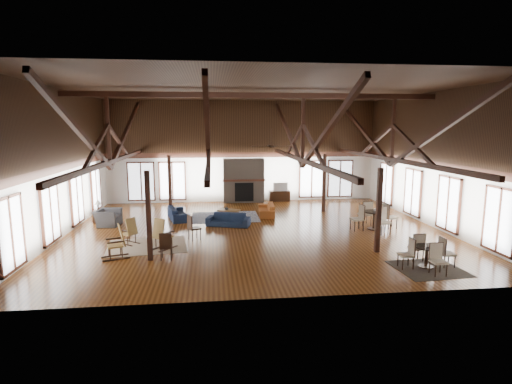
{
  "coord_description": "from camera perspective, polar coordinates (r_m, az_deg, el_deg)",
  "views": [
    {
      "loc": [
        -1.87,
        -16.81,
        4.48
      ],
      "look_at": [
        0.11,
        1.0,
        1.53
      ],
      "focal_mm": 28.0,
      "sensor_mm": 36.0,
      "label": 1
    }
  ],
  "objects": [
    {
      "name": "coffee_table",
      "position": [
        19.82,
        -3.9,
        -2.69
      ],
      "size": [
        1.19,
        0.89,
        0.41
      ],
      "rotation": [
        0.0,
        0.0,
        -0.38
      ],
      "color": "brown",
      "rests_on": "floor"
    },
    {
      "name": "cup_near",
      "position": [
        13.97,
        23.38,
        -6.94
      ],
      "size": [
        0.15,
        0.15,
        0.11
      ],
      "primitive_type": "imported",
      "rotation": [
        0.0,
        0.0,
        0.12
      ],
      "color": "#B2B2B2",
      "rests_on": "cafe_table_near"
    },
    {
      "name": "sofa_orange",
      "position": [
        20.42,
        1.49,
        -2.51
      ],
      "size": [
        2.01,
        0.93,
        0.57
      ],
      "primitive_type": "imported",
      "rotation": [
        0.0,
        0.0,
        -1.66
      ],
      "color": "brown",
      "rests_on": "floor"
    },
    {
      "name": "rocking_chair_b",
      "position": [
        15.11,
        -13.37,
        -5.96
      ],
      "size": [
        0.96,
        1.02,
        1.18
      ],
      "rotation": [
        0.0,
        0.0,
        -0.69
      ],
      "color": "olive",
      "rests_on": "floor"
    },
    {
      "name": "rocking_chair_c",
      "position": [
        14.58,
        -19.08,
        -6.82
      ],
      "size": [
        1.01,
        0.76,
        1.17
      ],
      "rotation": [
        0.0,
        0.0,
        1.91
      ],
      "color": "olive",
      "rests_on": "floor"
    },
    {
      "name": "rug_navy",
      "position": [
        20.04,
        -4.43,
        -3.58
      ],
      "size": [
        3.32,
        2.49,
        0.01
      ],
      "primitive_type": "cube",
      "rotation": [
        0.0,
        0.0,
        0.0
      ],
      "color": "#182345",
      "rests_on": "floor"
    },
    {
      "name": "wall_back",
      "position": [
        23.93,
        -1.86,
        5.8
      ],
      "size": [
        16.0,
        0.02,
        6.0
      ],
      "primitive_type": "cube",
      "color": "silver",
      "rests_on": "floor"
    },
    {
      "name": "television",
      "position": [
        24.18,
        3.45,
        0.76
      ],
      "size": [
        0.91,
        0.22,
        0.52
      ],
      "primitive_type": "imported",
      "rotation": [
        0.0,
        0.0,
        0.12
      ],
      "color": "#B2B2B2",
      "rests_on": "tv_console"
    },
    {
      "name": "post_grid",
      "position": [
        17.17,
        0.01,
        -0.56
      ],
      "size": [
        8.16,
        7.16,
        3.05
      ],
      "color": "black",
      "rests_on": "floor"
    },
    {
      "name": "rug_tan",
      "position": [
        15.79,
        -15.28,
        -7.44
      ],
      "size": [
        3.15,
        2.61,
        0.01
      ],
      "primitive_type": "cube",
      "rotation": [
        0.0,
        0.0,
        0.12
      ],
      "color": "tan",
      "rests_on": "floor"
    },
    {
      "name": "cafe_table_near",
      "position": [
        14.03,
        23.21,
        -7.99
      ],
      "size": [
        1.83,
        1.83,
        0.96
      ],
      "rotation": [
        0.0,
        0.0,
        -0.01
      ],
      "color": "black",
      "rests_on": "floor"
    },
    {
      "name": "rug_dark",
      "position": [
        14.04,
        23.4,
        -10.02
      ],
      "size": [
        2.16,
        1.99,
        0.01
      ],
      "primitive_type": "cube",
      "rotation": [
        0.0,
        0.0,
        0.07
      ],
      "color": "black",
      "rests_on": "floor"
    },
    {
      "name": "side_chair_b",
      "position": [
        13.89,
        -12.75,
        -7.26
      ],
      "size": [
        0.41,
        0.41,
        0.97
      ],
      "rotation": [
        0.0,
        0.0,
        0.01
      ],
      "color": "black",
      "rests_on": "floor"
    },
    {
      "name": "ceiling",
      "position": [
        16.98,
        0.01,
        14.48
      ],
      "size": [
        16.0,
        14.0,
        0.02
      ],
      "primitive_type": "cube",
      "color": "black",
      "rests_on": "wall_back"
    },
    {
      "name": "roof_truss",
      "position": [
        16.92,
        0.01,
        7.82
      ],
      "size": [
        15.6,
        14.07,
        3.14
      ],
      "color": "black",
      "rests_on": "wall_back"
    },
    {
      "name": "wall_left",
      "position": [
        17.95,
        -26.33,
        3.65
      ],
      "size": [
        0.02,
        14.0,
        6.0
      ],
      "primitive_type": "cube",
      "color": "silver",
      "rests_on": "floor"
    },
    {
      "name": "floor",
      "position": [
        17.5,
        0.01,
        -5.49
      ],
      "size": [
        16.0,
        16.0,
        0.0
      ],
      "primitive_type": "plane",
      "color": "brown",
      "rests_on": "ground"
    },
    {
      "name": "vase",
      "position": [
        19.75,
        -4.24,
        -2.3
      ],
      "size": [
        0.23,
        0.23,
        0.18
      ],
      "primitive_type": "imported",
      "rotation": [
        0.0,
        0.0,
        0.37
      ],
      "color": "#B2B2B2",
      "rests_on": "coffee_table"
    },
    {
      "name": "fireplace",
      "position": [
        23.77,
        -1.77,
        1.63
      ],
      "size": [
        2.5,
        0.69,
        2.6
      ],
      "color": "#6D6053",
      "rests_on": "floor"
    },
    {
      "name": "armchair",
      "position": [
        19.45,
        -20.37,
        -3.46
      ],
      "size": [
        1.23,
        1.1,
        0.73
      ],
      "primitive_type": "imported",
      "rotation": [
        0.0,
        0.0,
        1.46
      ],
      "color": "#2F2E31",
      "rests_on": "floor"
    },
    {
      "name": "sofa_navy_left",
      "position": [
        19.88,
        -11.05,
        -2.98
      ],
      "size": [
        2.15,
        1.24,
        0.59
      ],
      "primitive_type": "imported",
      "rotation": [
        0.0,
        0.0,
        1.81
      ],
      "color": "black",
      "rests_on": "floor"
    },
    {
      "name": "wall_right",
      "position": [
        19.55,
        24.07,
        4.2
      ],
      "size": [
        0.02,
        14.0,
        6.0
      ],
      "primitive_type": "cube",
      "color": "silver",
      "rests_on": "floor"
    },
    {
      "name": "wall_front",
      "position": [
        10.1,
        4.42,
        0.9
      ],
      "size": [
        16.0,
        0.02,
        6.0
      ],
      "primitive_type": "cube",
      "color": "silver",
      "rests_on": "floor"
    },
    {
      "name": "sofa_navy_front",
      "position": [
        18.25,
        -3.98,
        -3.96
      ],
      "size": [
        2.09,
        1.32,
        0.57
      ],
      "primitive_type": "imported",
      "rotation": [
        0.0,
        0.0,
        -0.31
      ],
      "color": "black",
      "rests_on": "floor"
    },
    {
      "name": "cafe_table_far",
      "position": [
        18.31,
        16.5,
        -3.42
      ],
      "size": [
        2.17,
        2.17,
        1.12
      ],
      "rotation": [
        0.0,
        0.0,
        0.11
      ],
      "color": "black",
      "rests_on": "floor"
    },
    {
      "name": "cup_far",
      "position": [
        18.31,
        16.67,
        -2.46
      ],
      "size": [
        0.17,
        0.17,
        0.11
      ],
      "primitive_type": "imported",
      "rotation": [
        0.0,
        0.0,
        0.33
      ],
      "color": "#B2B2B2",
      "rests_on": "cafe_table_far"
    },
    {
      "name": "tv_console",
      "position": [
        24.27,
        3.37,
        -0.57
      ],
      "size": [
        1.23,
        0.46,
        0.62
      ],
      "primitive_type": "cube",
      "color": "black",
      "rests_on": "floor"
    },
    {
      "name": "ceiling_fan",
      "position": [
        16.01,
        2.2,
        6.67
      ],
      "size": [
        1.6,
        1.6,
        0.75
      ],
      "color": "black",
      "rests_on": "roof_truss"
    },
    {
      "name": "side_table_lamp",
      "position": [
        20.23,
        -21.58,
        -2.89
      ],
      "size": [
        0.44,
        0.44,
        1.12
      ],
      "color": "black",
      "rests_on": "floor"
    },
    {
      "name": "side_chair_a",
      "position": [
        16.07,
        -9.11,
        -4.75
      ],
      "size": [
        0.58,
        0.58,
        1.03
      ],
      "rotation": [
        0.0,
        0.0,
        -1.1
      ],
      "color": "black",
      "rests_on": "floor"
    },
    {
      "name": "rocking_chair_a",
      "position": [
        16.1,
        -17.57,
        -5.44
      ],
      "size": [
        0.9,
        0.84,
        1.04
      ],
      "rotation": [
        0.0,
        0.0,
        0.9
      ],
      "color": "olive",
      "rests_on": "floor"
    }
  ]
}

